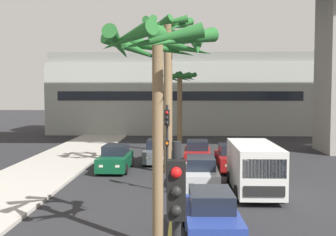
# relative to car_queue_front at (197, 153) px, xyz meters

# --- Properties ---
(lane_stripe_center) EXTENTS (0.14, 56.00, 0.01)m
(lane_stripe_center) POSITION_rel_car_queue_front_xyz_m (-1.38, -5.85, -0.72)
(lane_stripe_center) COLOR #DBCC4C
(lane_stripe_center) RESTS_ON ground
(pier_building_backdrop) EXTENTS (29.44, 8.04, 9.08)m
(pier_building_backdrop) POSITION_rel_car_queue_front_xyz_m (-1.38, 21.87, 3.76)
(pier_building_backdrop) COLOR #ADB2A8
(pier_building_backdrop) RESTS_ON ground
(car_queue_front) EXTENTS (1.93, 4.15, 1.56)m
(car_queue_front) POSITION_rel_car_queue_front_xyz_m (0.00, 0.00, 0.00)
(car_queue_front) COLOR maroon
(car_queue_front) RESTS_ON ground
(car_queue_second) EXTENTS (1.88, 4.12, 1.56)m
(car_queue_second) POSITION_rel_car_queue_front_xyz_m (-5.08, -2.47, 0.00)
(car_queue_second) COLOR #0C4728
(car_queue_second) RESTS_ON ground
(car_queue_third) EXTENTS (1.86, 4.11, 1.56)m
(car_queue_third) POSITION_rel_car_queue_front_xyz_m (-0.06, -7.08, 0.00)
(car_queue_third) COLOR #B7BABF
(car_queue_third) RESTS_ON ground
(car_queue_fourth) EXTENTS (1.94, 4.15, 1.56)m
(car_queue_fourth) POSITION_rel_car_queue_front_xyz_m (-0.01, -14.34, 0.00)
(car_queue_fourth) COLOR navy
(car_queue_fourth) RESTS_ON ground
(car_queue_fifth) EXTENTS (1.87, 4.12, 1.56)m
(car_queue_fifth) POSITION_rel_car_queue_front_xyz_m (2.00, -2.02, 0.00)
(car_queue_fifth) COLOR maroon
(car_queue_fifth) RESTS_ON ground
(car_queue_sixth) EXTENTS (1.87, 4.12, 1.56)m
(car_queue_sixth) POSITION_rel_car_queue_front_xyz_m (-2.68, 0.51, 0.00)
(car_queue_sixth) COLOR #4C5156
(car_queue_sixth) RESTS_ON ground
(delivery_van) EXTENTS (2.17, 5.25, 2.36)m
(delivery_van) POSITION_rel_car_queue_front_xyz_m (2.39, -8.15, 0.57)
(delivery_van) COLOR silver
(delivery_van) RESTS_ON ground
(traffic_light_median_far) EXTENTS (0.24, 0.37, 4.20)m
(traffic_light_median_far) POSITION_rel_car_queue_front_xyz_m (-1.71, -8.09, 1.99)
(traffic_light_median_far) COLOR black
(traffic_light_median_far) RESTS_ON ground
(palm_tree_near_median) EXTENTS (3.18, 3.22, 9.10)m
(palm_tree_near_median) POSITION_rel_car_queue_front_xyz_m (-2.03, 5.62, 6.74)
(palm_tree_near_median) COLOR brown
(palm_tree_near_median) RESTS_ON ground
(palm_tree_mid_median) EXTENTS (3.10, 3.11, 9.22)m
(palm_tree_mid_median) POSITION_rel_car_queue_front_xyz_m (-1.88, -3.06, 6.53)
(palm_tree_mid_median) COLOR brown
(palm_tree_mid_median) RESTS_ON ground
(palm_tree_far_median) EXTENTS (3.68, 3.70, 6.83)m
(palm_tree_far_median) POSITION_rel_car_queue_front_xyz_m (-1.71, -15.28, 5.07)
(palm_tree_far_median) COLOR brown
(palm_tree_far_median) RESTS_ON ground
(palm_tree_farthest_median) EXTENTS (3.24, 3.21, 6.69)m
(palm_tree_farthest_median) POSITION_rel_car_queue_front_xyz_m (-1.27, 11.51, 4.52)
(palm_tree_farthest_median) COLOR brown
(palm_tree_farthest_median) RESTS_ON ground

